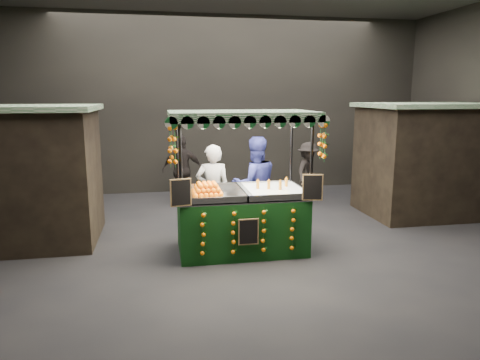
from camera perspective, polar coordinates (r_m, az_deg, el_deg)
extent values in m
plane|color=black|center=(8.44, 2.26, -8.36)|extent=(12.00, 12.00, 0.00)
cube|color=black|center=(12.88, -2.61, 9.69)|extent=(12.00, 0.10, 5.00)
cube|color=black|center=(3.29, 22.18, 4.97)|extent=(12.00, 0.10, 5.00)
cube|color=black|center=(9.28, -26.78, 0.22)|extent=(2.80, 2.00, 2.50)
cube|color=#12541F|center=(9.15, -27.49, 8.24)|extent=(3.00, 2.20, 0.10)
cube|color=black|center=(11.23, 22.99, 2.23)|extent=(2.80, 2.00, 2.50)
cube|color=#12541F|center=(11.13, 23.50, 8.85)|extent=(3.00, 2.20, 0.10)
cube|color=black|center=(7.98, 0.16, -5.66)|extent=(2.23, 1.22, 1.01)
cube|color=#AFB1B6|center=(7.85, 0.17, -1.97)|extent=(2.23, 1.22, 0.04)
cylinder|color=black|center=(7.12, -7.58, -1.91)|extent=(0.05, 0.05, 2.43)
cylinder|color=black|center=(7.54, 9.12, -1.23)|extent=(0.05, 0.05, 2.43)
cylinder|color=black|center=(8.25, -8.01, -0.13)|extent=(0.05, 0.05, 2.43)
cylinder|color=black|center=(8.62, 6.56, 0.38)|extent=(0.05, 0.05, 2.43)
cube|color=#12541F|center=(7.65, 0.17, 8.60)|extent=(2.49, 1.47, 0.08)
cube|color=silver|center=(7.97, 4.47, -1.36)|extent=(0.99, 1.10, 0.08)
cube|color=black|center=(7.05, -7.65, -1.62)|extent=(0.34, 0.10, 0.45)
cube|color=black|center=(7.48, 9.36, -0.94)|extent=(0.34, 0.10, 0.45)
cube|color=black|center=(7.36, 1.10, -6.71)|extent=(0.34, 0.03, 0.45)
imported|color=gray|center=(8.69, -3.52, -1.45)|extent=(0.71, 0.50, 1.85)
imported|color=navy|center=(8.98, 1.95, -0.63)|extent=(1.02, 0.83, 1.97)
imported|color=#2A2622|center=(11.61, -19.52, 0.44)|extent=(0.66, 0.53, 1.59)
imported|color=black|center=(12.63, 18.19, 1.81)|extent=(0.95, 0.79, 1.79)
imported|color=black|center=(11.50, -7.43, 1.35)|extent=(1.04, 0.45, 1.77)
imported|color=black|center=(11.68, 8.75, 1.00)|extent=(1.09, 1.16, 1.58)
imported|color=#2B2523|center=(11.69, -19.78, 1.10)|extent=(1.07, 0.95, 1.83)
imported|color=black|center=(13.08, 18.31, 2.26)|extent=(1.34, 1.77, 1.86)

